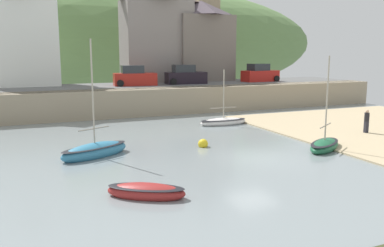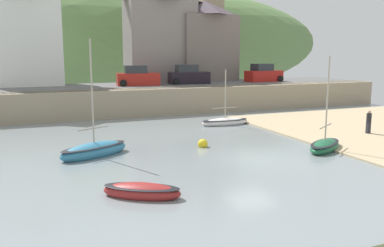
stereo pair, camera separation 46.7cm
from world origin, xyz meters
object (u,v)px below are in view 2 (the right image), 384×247
at_px(parked_car_near_slipway, 138,77).
at_px(mooring_buoy, 203,144).
at_px(sailboat_tall_mast, 94,150).
at_px(dinghy_open_wooden, 325,146).
at_px(person_on_slipway, 369,121).
at_px(waterfront_building_right, 205,40).
at_px(parked_car_by_wall, 189,76).
at_px(sailboat_nearest_shore, 225,122).
at_px(parked_car_end_of_row, 263,74).
at_px(waterfront_building_left, 24,27).
at_px(rowboat_small_beached, 142,191).
at_px(church_with_spire, 209,16).
at_px(waterfront_building_centre, 160,33).

bearing_deg(parked_car_near_slipway, mooring_buoy, -85.78).
bearing_deg(sailboat_tall_mast, dinghy_open_wooden, -41.77).
height_order(sailboat_tall_mast, mooring_buoy, sailboat_tall_mast).
xyz_separation_m(dinghy_open_wooden, person_on_slipway, (5.84, 2.63, 0.72)).
distance_m(waterfront_building_right, sailboat_tall_mast, 27.79).
distance_m(dinghy_open_wooden, sailboat_tall_mast, 13.24).
bearing_deg(parked_car_by_wall, sailboat_nearest_shore, -92.10).
xyz_separation_m(parked_car_end_of_row, person_on_slipway, (-2.60, -18.18, -2.22)).
relative_size(sailboat_tall_mast, mooring_buoy, 10.82).
height_order(waterfront_building_left, rowboat_small_beached, waterfront_building_left).
relative_size(waterfront_building_left, mooring_buoy, 18.00).
relative_size(parked_car_by_wall, parked_car_end_of_row, 0.99).
xyz_separation_m(parked_car_end_of_row, mooring_buoy, (-14.73, -17.38, -3.02)).
bearing_deg(church_with_spire, waterfront_building_centre, -152.41).
xyz_separation_m(dinghy_open_wooden, sailboat_nearest_shore, (-1.61, 9.90, -0.03)).
bearing_deg(parked_car_near_slipway, sailboat_tall_mast, -106.11).
relative_size(church_with_spire, rowboat_small_beached, 4.44).
relative_size(waterfront_building_left, waterfront_building_right, 1.23).
relative_size(waterfront_building_left, parked_car_near_slipway, 2.58).
xyz_separation_m(waterfront_building_left, person_on_slipway, (21.60, -22.68, -6.99)).
relative_size(waterfront_building_right, dinghy_open_wooden, 1.58).
relative_size(parked_car_by_wall, mooring_buoy, 6.90).
distance_m(church_with_spire, parked_car_by_wall, 12.43).
bearing_deg(parked_car_near_slipway, church_with_spire, 42.60).
height_order(waterfront_building_right, parked_car_by_wall, waterfront_building_right).
bearing_deg(rowboat_small_beached, parked_car_by_wall, 97.44).
bearing_deg(mooring_buoy, church_with_spire, 65.25).
height_order(dinghy_open_wooden, sailboat_tall_mast, sailboat_tall_mast).
height_order(parked_car_by_wall, mooring_buoy, parked_car_by_wall).
bearing_deg(dinghy_open_wooden, mooring_buoy, 117.55).
relative_size(church_with_spire, mooring_buoy, 24.01).
height_order(church_with_spire, person_on_slipway, church_with_spire).
height_order(parked_car_near_slipway, mooring_buoy, parked_car_near_slipway).
distance_m(waterfront_building_right, mooring_buoy, 24.83).
height_order(church_with_spire, parked_car_near_slipway, church_with_spire).
relative_size(church_with_spire, parked_car_end_of_row, 3.45).
bearing_deg(parked_car_by_wall, person_on_slipway, -66.89).
bearing_deg(waterfront_building_right, parked_car_near_slipway, -153.67).
bearing_deg(sailboat_tall_mast, parked_car_end_of_row, 13.13).
distance_m(parked_car_by_wall, parked_car_end_of_row, 8.86).
distance_m(waterfront_building_left, parked_car_by_wall, 16.68).
xyz_separation_m(parked_car_near_slipway, mooring_buoy, (-0.52, -17.38, -3.02)).
bearing_deg(mooring_buoy, waterfront_building_centre, 78.94).
bearing_deg(person_on_slipway, mooring_buoy, 176.22).
bearing_deg(church_with_spire, sailboat_nearest_shore, -110.47).
xyz_separation_m(sailboat_tall_mast, person_on_slipway, (18.58, -0.98, 0.66)).
bearing_deg(sailboat_tall_mast, waterfront_building_left, 71.97).
distance_m(waterfront_building_right, rowboat_small_beached, 33.54).
bearing_deg(sailboat_tall_mast, sailboat_nearest_shore, 3.52).
xyz_separation_m(waterfront_building_right, parked_car_by_wall, (-3.74, -4.50, -3.71)).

